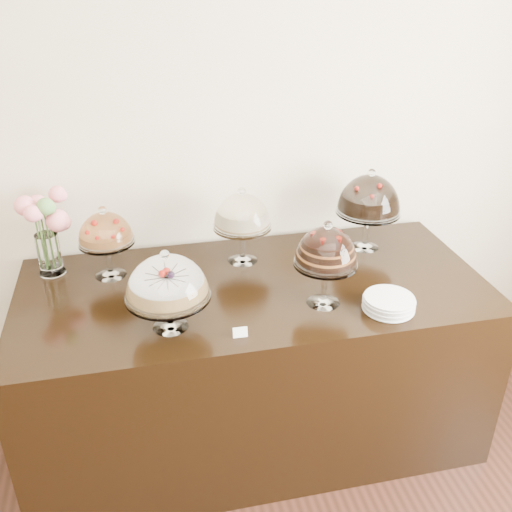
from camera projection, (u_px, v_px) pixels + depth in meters
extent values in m
cube|color=beige|center=(168.00, 132.00, 2.82)|extent=(5.00, 0.04, 3.00)
cube|color=black|center=(254.00, 361.00, 2.90)|extent=(2.20, 1.00, 0.90)
cone|color=white|center=(171.00, 324.00, 2.38)|extent=(0.15, 0.15, 0.02)
cylinder|color=white|center=(169.00, 310.00, 2.35)|extent=(0.03, 0.03, 0.12)
cylinder|color=white|center=(168.00, 296.00, 2.32)|extent=(0.35, 0.35, 0.01)
cylinder|color=tan|center=(168.00, 288.00, 2.30)|extent=(0.27, 0.27, 0.06)
sphere|color=red|center=(184.00, 275.00, 2.32)|extent=(0.02, 0.02, 0.02)
sphere|color=red|center=(152.00, 275.00, 2.32)|extent=(0.02, 0.02, 0.02)
sphere|color=red|center=(164.00, 290.00, 2.22)|extent=(0.02, 0.02, 0.02)
sphere|color=white|center=(165.00, 255.00, 2.23)|extent=(0.04, 0.04, 0.04)
cone|color=white|center=(323.00, 300.00, 2.55)|extent=(0.15, 0.15, 0.02)
cylinder|color=white|center=(324.00, 281.00, 2.50)|extent=(0.03, 0.03, 0.17)
cylinder|color=white|center=(326.00, 263.00, 2.46)|extent=(0.28, 0.28, 0.01)
cylinder|color=black|center=(326.00, 251.00, 2.43)|extent=(0.21, 0.21, 0.11)
sphere|color=red|center=(338.00, 235.00, 2.43)|extent=(0.02, 0.02, 0.02)
sphere|color=red|center=(323.00, 232.00, 2.45)|extent=(0.02, 0.02, 0.02)
sphere|color=red|center=(314.00, 237.00, 2.41)|extent=(0.02, 0.02, 0.02)
sphere|color=red|center=(323.00, 243.00, 2.36)|extent=(0.02, 0.02, 0.02)
sphere|color=red|center=(338.00, 242.00, 2.37)|extent=(0.02, 0.02, 0.02)
sphere|color=white|center=(328.00, 225.00, 2.38)|extent=(0.04, 0.04, 0.04)
cone|color=white|center=(243.00, 258.00, 2.90)|extent=(0.15, 0.15, 0.02)
cylinder|color=white|center=(242.00, 242.00, 2.86)|extent=(0.03, 0.03, 0.16)
cylinder|color=white|center=(242.00, 226.00, 2.82)|extent=(0.29, 0.29, 0.01)
cylinder|color=#FFF0C5|center=(242.00, 218.00, 2.80)|extent=(0.22, 0.22, 0.07)
sphere|color=white|center=(242.00, 191.00, 2.73)|extent=(0.04, 0.04, 0.04)
cone|color=white|center=(365.00, 245.00, 3.03)|extent=(0.15, 0.15, 0.02)
cylinder|color=white|center=(366.00, 228.00, 2.99)|extent=(0.03, 0.03, 0.17)
cylinder|color=white|center=(368.00, 212.00, 2.94)|extent=(0.33, 0.33, 0.01)
cylinder|color=black|center=(369.00, 203.00, 2.92)|extent=(0.27, 0.27, 0.08)
sphere|color=red|center=(381.00, 191.00, 2.93)|extent=(0.02, 0.02, 0.02)
sphere|color=red|center=(356.00, 191.00, 2.93)|extent=(0.02, 0.02, 0.02)
sphere|color=red|center=(372.00, 199.00, 2.83)|extent=(0.02, 0.02, 0.02)
sphere|color=white|center=(372.00, 173.00, 2.85)|extent=(0.04, 0.04, 0.04)
cone|color=white|center=(111.00, 273.00, 2.77)|extent=(0.15, 0.15, 0.02)
cylinder|color=white|center=(109.00, 257.00, 2.73)|extent=(0.03, 0.03, 0.15)
cylinder|color=white|center=(107.00, 242.00, 2.69)|extent=(0.27, 0.27, 0.01)
cylinder|color=#B77035|center=(106.00, 237.00, 2.68)|extent=(0.21, 0.21, 0.04)
sphere|color=red|center=(117.00, 229.00, 2.69)|extent=(0.02, 0.02, 0.02)
sphere|color=red|center=(108.00, 226.00, 2.72)|extent=(0.02, 0.02, 0.02)
sphere|color=red|center=(96.00, 229.00, 2.69)|extent=(0.02, 0.02, 0.02)
sphere|color=red|center=(93.00, 234.00, 2.64)|extent=(0.02, 0.02, 0.02)
sphere|color=red|center=(102.00, 237.00, 2.61)|extent=(0.02, 0.02, 0.02)
sphere|color=red|center=(115.00, 234.00, 2.64)|extent=(0.02, 0.02, 0.02)
sphere|color=white|center=(102.00, 210.00, 2.61)|extent=(0.04, 0.04, 0.04)
cylinder|color=white|center=(49.00, 254.00, 2.75)|extent=(0.11, 0.11, 0.21)
cylinder|color=#476B2D|center=(55.00, 243.00, 2.72)|extent=(0.01, 0.01, 0.24)
sphere|color=pink|center=(58.00, 221.00, 2.67)|extent=(0.11, 0.11, 0.11)
cylinder|color=#476B2D|center=(54.00, 230.00, 2.76)|extent=(0.01, 0.01, 0.32)
sphere|color=pink|center=(57.00, 194.00, 2.74)|extent=(0.08, 0.08, 0.08)
cylinder|color=#476B2D|center=(45.00, 236.00, 2.73)|extent=(0.01, 0.01, 0.30)
sphere|color=pink|center=(37.00, 206.00, 2.68)|extent=(0.11, 0.11, 0.11)
cylinder|color=#476B2D|center=(39.00, 236.00, 2.69)|extent=(0.01, 0.01, 0.33)
sphere|color=pink|center=(25.00, 206.00, 2.60)|extent=(0.10, 0.10, 0.10)
cylinder|color=#476B2D|center=(42.00, 240.00, 2.68)|extent=(0.01, 0.01, 0.30)
sphere|color=pink|center=(32.00, 213.00, 2.58)|extent=(0.08, 0.08, 0.08)
cylinder|color=#476B2D|center=(49.00, 237.00, 2.69)|extent=(0.01, 0.01, 0.32)
sphere|color=#5B8F45|center=(46.00, 207.00, 2.60)|extent=(0.08, 0.08, 0.08)
cylinder|color=silver|center=(388.00, 309.00, 2.50)|extent=(0.22, 0.22, 0.01)
cylinder|color=silver|center=(388.00, 306.00, 2.50)|extent=(0.21, 0.21, 0.01)
cylinder|color=silver|center=(389.00, 304.00, 2.49)|extent=(0.22, 0.22, 0.01)
cylinder|color=silver|center=(389.00, 302.00, 2.49)|extent=(0.21, 0.21, 0.01)
cylinder|color=silver|center=(389.00, 300.00, 2.48)|extent=(0.22, 0.22, 0.01)
cylinder|color=silver|center=(389.00, 298.00, 2.48)|extent=(0.21, 0.21, 0.01)
cube|color=white|center=(240.00, 332.00, 2.32)|extent=(0.06, 0.02, 0.04)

